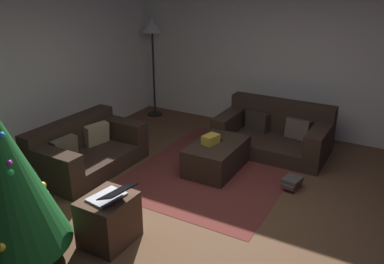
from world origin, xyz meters
TOP-DOWN VIEW (x-y plane):
  - ground_plane at (0.00, 0.00)m, footprint 6.40×6.40m
  - rear_partition at (0.00, 3.14)m, footprint 6.40×0.12m
  - corner_partition at (3.14, 0.00)m, footprint 0.12×6.40m
  - couch_left at (0.35, 2.24)m, footprint 1.53×0.92m
  - couch_right at (2.26, 0.15)m, footprint 1.00×1.63m
  - ottoman at (1.20, 0.62)m, footprint 0.98×0.60m
  - gift_box at (1.14, 0.69)m, footprint 0.26×0.20m
  - tv_remote at (1.28, 0.68)m, footprint 0.11×0.17m
  - christmas_tree at (-1.42, 1.43)m, footprint 1.06×1.06m
  - side_table at (-0.76, 0.85)m, footprint 0.52×0.44m
  - laptop at (-0.77, 0.79)m, footprint 0.39×0.45m
  - book_stack at (1.18, -0.44)m, footprint 0.29×0.24m
  - corner_lamp at (2.69, 2.67)m, footprint 0.36×0.36m
  - area_rug at (1.20, 0.62)m, footprint 2.60×2.00m

SIDE VIEW (x-z plane):
  - ground_plane at x=0.00m, z-range 0.00..0.00m
  - area_rug at x=1.20m, z-range 0.00..0.01m
  - book_stack at x=1.18m, z-range 0.00..0.15m
  - ottoman at x=1.20m, z-range 0.00..0.39m
  - side_table at x=-0.76m, z-range 0.00..0.50m
  - couch_left at x=0.35m, z-range -0.07..0.60m
  - couch_right at x=2.26m, z-range -0.09..0.62m
  - tv_remote at x=1.28m, z-range 0.39..0.41m
  - gift_box at x=1.14m, z-range 0.39..0.51m
  - laptop at x=-0.77m, z-range 0.46..0.65m
  - christmas_tree at x=-1.42m, z-range 0.05..1.73m
  - rear_partition at x=0.00m, z-range 0.00..2.60m
  - corner_partition at x=3.14m, z-range 0.00..2.60m
  - corner_lamp at x=2.69m, z-range 0.64..2.44m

